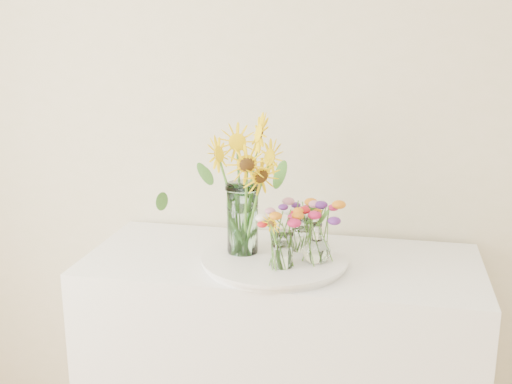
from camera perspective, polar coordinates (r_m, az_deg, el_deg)
counter at (r=2.50m, az=2.18°, el=-15.61°), size 1.40×0.60×0.90m
tray at (r=2.24m, az=1.66°, el=-6.22°), size 0.48×0.48×0.02m
mason_jar at (r=2.24m, az=-1.21°, el=-2.38°), size 0.12×0.12×0.26m
sunflower_bouquet at (r=2.21m, az=-1.22°, el=0.49°), size 0.56×0.56×0.49m
small_vase_a at (r=2.13m, az=2.33°, el=-5.19°), size 0.09×0.09×0.12m
wildflower_posy_a at (r=2.11m, az=2.34°, el=-4.04°), size 0.20×0.20×0.21m
small_vase_b at (r=2.18m, az=5.42°, el=-4.53°), size 0.12×0.12×0.14m
wildflower_posy_b at (r=2.17m, az=5.45°, el=-3.41°), size 0.22×0.22×0.23m
small_vase_c at (r=2.28m, az=4.10°, el=-3.78°), size 0.09×0.09×0.13m
wildflower_posy_c at (r=2.27m, az=4.12°, el=-2.71°), size 0.18×0.18×0.22m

